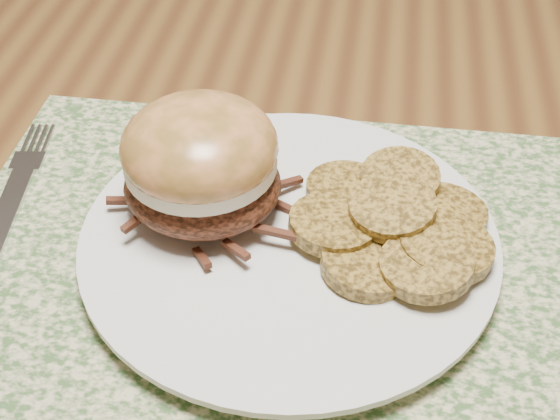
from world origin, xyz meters
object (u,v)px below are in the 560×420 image
at_px(dinner_plate, 289,243).
at_px(pork_sandwich, 201,163).
at_px(fork, 9,206).
at_px(dining_table, 320,171).

bearing_deg(dinner_plate, pork_sandwich, 163.62).
distance_m(dinner_plate, fork, 0.20).
bearing_deg(dining_table, pork_sandwich, -110.64).
relative_size(pork_sandwich, fork, 0.63).
bearing_deg(pork_sandwich, fork, -167.25).
distance_m(dining_table, pork_sandwich, 0.23).
height_order(dinner_plate, pork_sandwich, pork_sandwich).
relative_size(dinner_plate, pork_sandwich, 2.10).
distance_m(dining_table, fork, 0.28).
height_order(dining_table, pork_sandwich, pork_sandwich).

